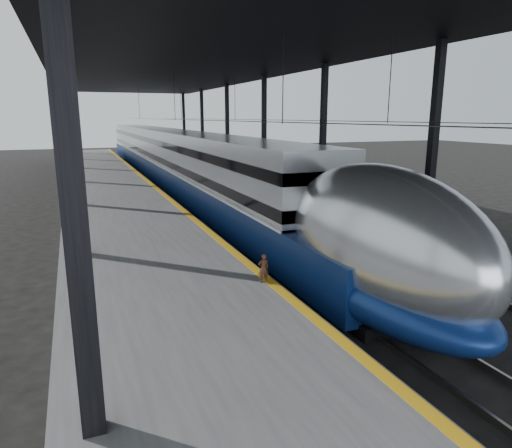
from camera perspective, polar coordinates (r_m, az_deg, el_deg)
ground at (r=14.16m, az=4.27°, el=-10.56°), size 160.00×160.00×0.00m
platform at (r=32.12m, az=-17.48°, el=3.31°), size 6.00×80.00×1.00m
yellow_strip at (r=32.36m, az=-12.59°, el=4.58°), size 0.30×80.00×0.01m
rails at (r=33.71m, az=-3.75°, el=3.62°), size 6.52×80.00×0.16m
canopy at (r=32.70m, az=-8.59°, el=19.10°), size 18.00×75.00×9.47m
tgv_train at (r=38.63m, az=-10.19°, el=7.79°), size 3.23×65.20×4.63m
second_train at (r=49.50m, az=-6.85°, el=8.75°), size 2.72×56.05×3.74m
child at (r=13.25m, az=0.94°, el=-5.57°), size 0.33×0.23×0.87m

